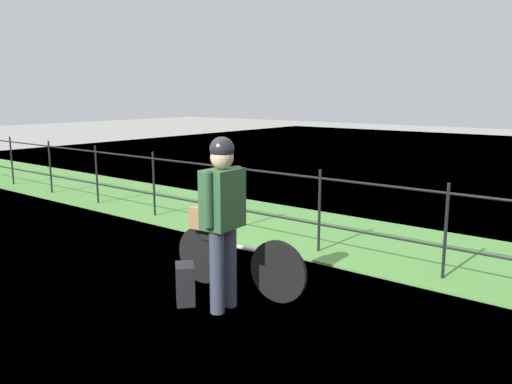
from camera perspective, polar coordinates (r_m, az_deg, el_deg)
ground_plane at (r=5.84m, az=-12.74°, el=-10.32°), size 60.00×60.00×0.00m
grass_strip at (r=8.05m, az=5.02°, el=-4.10°), size 27.00×2.40×0.03m
harbor_water at (r=13.91m, az=20.34°, el=1.51°), size 30.00×30.00×0.00m
iron_fence at (r=7.26m, az=1.47°, el=-0.62°), size 18.04×0.04×1.11m
bicycle_main at (r=5.54m, az=-2.11°, el=-7.51°), size 1.62×0.22×0.64m
wooden_crate at (r=5.63m, az=-5.05°, el=-2.83°), size 0.41×0.30×0.23m
terrier_dog at (r=5.57m, az=-4.89°, el=-0.93°), size 0.32×0.16×0.18m
cyclist_person at (r=4.91m, az=-3.67°, el=-1.84°), size 0.29×0.54×1.68m
backpack_on_paving at (r=5.33m, az=-7.75°, el=-9.90°), size 0.33×0.32×0.40m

